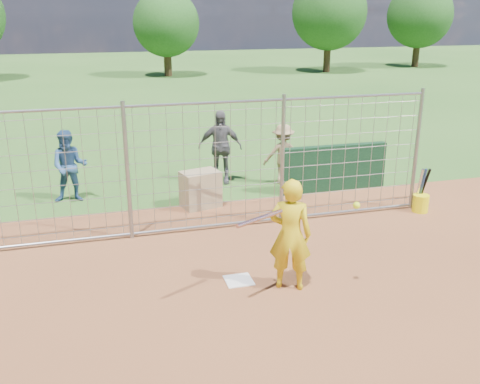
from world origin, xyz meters
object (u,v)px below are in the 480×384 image
object	(u,v)px
equipment_bin	(200,189)
bucket_with_bats	(421,201)
bystander_b	(220,147)
bystander_a	(70,166)
batter	(290,235)
bystander_c	(283,154)

from	to	relation	value
equipment_bin	bucket_with_bats	xyz separation A→B (m)	(4.47, -1.57, -0.15)
bystander_b	bucket_with_bats	size ratio (longest dim) A/B	1.88
bystander_a	equipment_bin	size ratio (longest dim) A/B	2.04
batter	bucket_with_bats	distance (m)	4.58
batter	bystander_c	size ratio (longest dim) A/B	1.19
bystander_a	bucket_with_bats	xyz separation A→B (m)	(7.19, -2.69, -0.57)
batter	bucket_with_bats	size ratio (longest dim) A/B	1.83
bystander_c	bucket_with_bats	distance (m)	3.49
batter	bystander_b	xyz separation A→B (m)	(0.23, 5.50, 0.02)
bystander_b	bucket_with_bats	bearing A→B (deg)	-25.31
bystander_a	bystander_c	xyz separation A→B (m)	(5.02, -0.01, -0.08)
bystander_b	bystander_a	bearing A→B (deg)	-156.94
equipment_bin	bucket_with_bats	size ratio (longest dim) A/B	0.82
batter	equipment_bin	world-z (taller)	batter
bystander_b	bystander_c	distance (m)	1.56
batter	equipment_bin	size ratio (longest dim) A/B	2.22
bystander_c	equipment_bin	distance (m)	2.58
equipment_bin	bystander_a	bearing A→B (deg)	143.34
batter	bucket_with_bats	xyz separation A→B (m)	(3.88, 2.35, -0.64)
bystander_a	equipment_bin	bearing A→B (deg)	-16.25
equipment_bin	batter	bearing A→B (deg)	-95.63
bystander_a	bucket_with_bats	size ratio (longest dim) A/B	1.68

